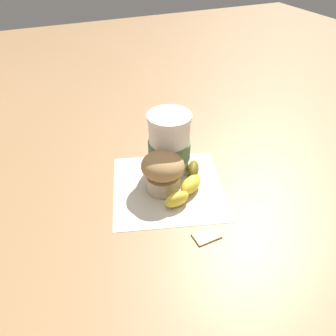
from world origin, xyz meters
name	(u,v)px	position (x,y,z in m)	size (l,w,h in m)	color
ground_plane	(168,187)	(0.00, 0.00, 0.00)	(3.00, 3.00, 0.00)	#936D47
paper_napkin	(168,187)	(0.00, 0.00, 0.00)	(0.24, 0.24, 0.00)	beige
coffee_cup	(169,144)	(-0.06, 0.03, 0.07)	(0.10, 0.10, 0.14)	white
muffin	(164,172)	(0.00, -0.01, 0.05)	(0.09, 0.09, 0.09)	beige
banana	(188,184)	(0.03, 0.04, 0.02)	(0.12, 0.13, 0.03)	yellow
sugar_packet	(207,235)	(0.16, 0.01, 0.00)	(0.05, 0.03, 0.01)	#E0B27F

